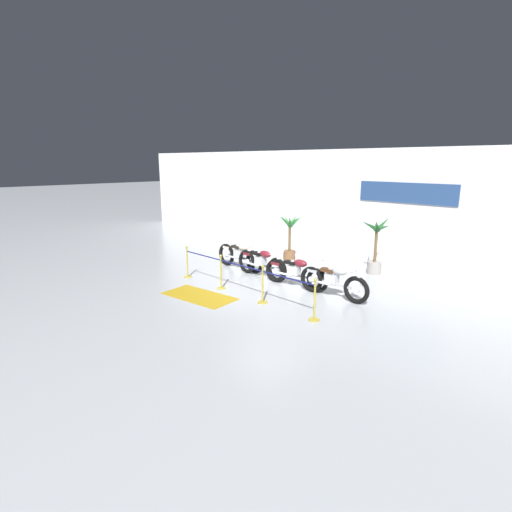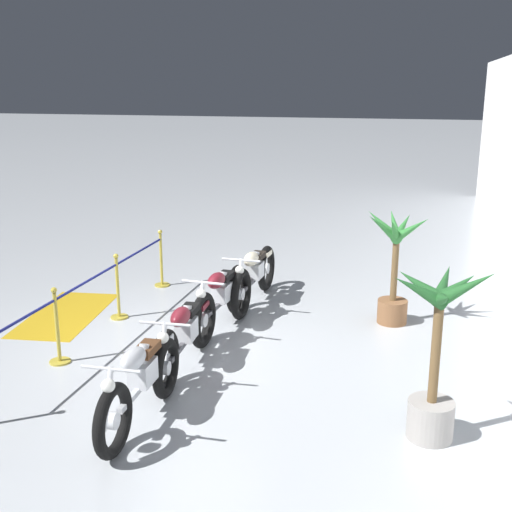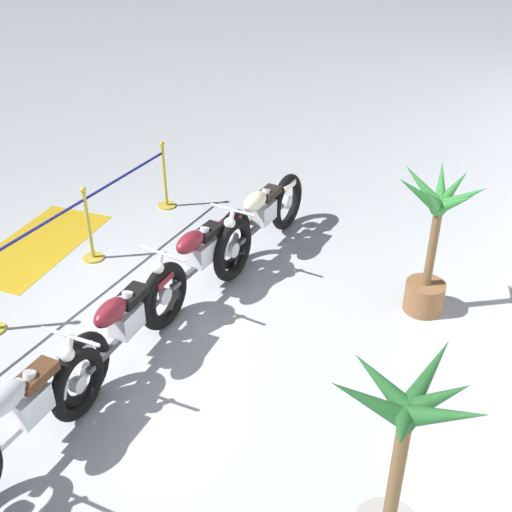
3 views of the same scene
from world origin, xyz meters
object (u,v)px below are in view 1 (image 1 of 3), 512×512
Objects in this scene: motorcycle_cream_0 at (240,256)px; stanchion_far_right at (314,306)px; potted_palm_right_of_row at (375,248)px; stanchion_mid_left at (221,277)px; stanchion_mid_right at (263,290)px; motorcycle_maroon_2 at (296,272)px; motorcycle_maroon_1 at (262,263)px; potted_palm_left_of_row at (290,236)px; floor_banner at (199,296)px; stanchion_far_left at (216,266)px; motorcycle_silver_3 at (333,281)px.

stanchion_far_right reaches higher than motorcycle_cream_0.
potted_palm_right_of_row reaches higher than stanchion_mid_left.
potted_palm_right_of_row is 4.86m from stanchion_mid_right.
motorcycle_maroon_2 is at bearing 98.79° from stanchion_mid_right.
motorcycle_maroon_1 is 1.24× the size of potted_palm_left_of_row.
motorcycle_maroon_1 is 2.66m from floor_banner.
stanchion_far_right is at bearing -77.20° from potted_palm_right_of_row.
stanchion_far_right is at bearing -40.31° from motorcycle_maroon_2.
potted_palm_right_of_row is 6.20m from floor_banner.
stanchion_far_left is 3.73m from stanchion_far_right.
potted_palm_right_of_row is 1.87× the size of stanchion_mid_left.
stanchion_mid_right and stanchion_far_right have the same top height.
stanchion_mid_left reaches higher than motorcycle_silver_3.
motorcycle_silver_3 is at bearing -33.63° from potted_palm_left_of_row.
stanchion_far_left reaches higher than motorcycle_maroon_2.
stanchion_far_right reaches higher than motorcycle_silver_3.
floor_banner is (0.07, -2.61, -0.48)m from motorcycle_maroon_1.
motorcycle_maroon_1 is 1.14× the size of potted_palm_right_of_row.
floor_banner is (-2.29, -5.69, -0.88)m from potted_palm_right_of_row.
stanchion_far_left and stanchion_mid_left have the same top height.
stanchion_mid_right is (1.74, 0.00, 0.00)m from stanchion_mid_left.
floor_banner is at bearing -88.42° from motorcycle_maroon_1.
stanchion_far_left is at bearing 180.00° from stanchion_mid_right.
stanchion_far_left is (-3.07, -1.71, 0.18)m from motorcycle_silver_3.
stanchion_far_left is 5.03× the size of stanchion_far_right.
potted_palm_right_of_row is at bearing 98.25° from motorcycle_silver_3.
potted_palm_left_of_row reaches higher than stanchion_far_left.
stanchion_far_left is 1.16m from floor_banner.
potted_palm_right_of_row is at bearing 82.27° from stanchion_mid_right.
potted_palm_left_of_row reaches higher than stanchion_far_right.
motorcycle_cream_0 is 1.03× the size of motorcycle_maroon_1.
motorcycle_maroon_1 is 2.42m from stanchion_mid_right.
stanchion_far_right is (3.48, 0.00, 0.00)m from stanchion_mid_left.
stanchion_far_left is (-2.63, -4.79, -0.23)m from potted_palm_right_of_row.
potted_palm_right_of_row is 0.37× the size of stanchion_far_left.
potted_palm_right_of_row is at bearing 52.48° from motorcycle_maroon_1.
potted_palm_right_of_row is at bearing 10.25° from potted_palm_left_of_row.
motorcycle_cream_0 is 2.20× the size of stanchion_far_right.
floor_banner is at bearing -117.98° from motorcycle_maroon_2.
stanchion_far_right reaches higher than floor_banner.
stanchion_mid_right is 0.48× the size of floor_banner.
stanchion_far_right is at bearing -69.42° from motorcycle_silver_3.
motorcycle_silver_3 is 1.83m from stanchion_far_right.
floor_banner is (-2.74, -2.61, -0.47)m from motorcycle_silver_3.
potted_palm_right_of_row reaches higher than potted_palm_left_of_row.
motorcycle_silver_3 is at bearing -2.64° from motorcycle_cream_0.
potted_palm_left_of_row is 4.25m from stanchion_far_left.
floor_banner is (1.00, -5.10, -0.95)m from potted_palm_left_of_row.
motorcycle_cream_0 reaches higher than floor_banner.
motorcycle_maroon_1 is at bearing -8.47° from motorcycle_cream_0.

